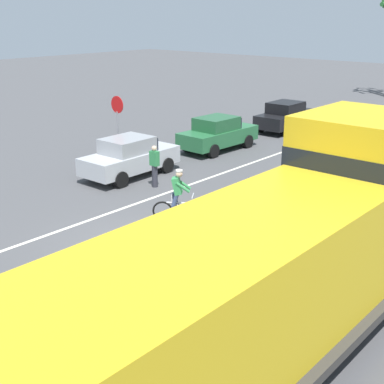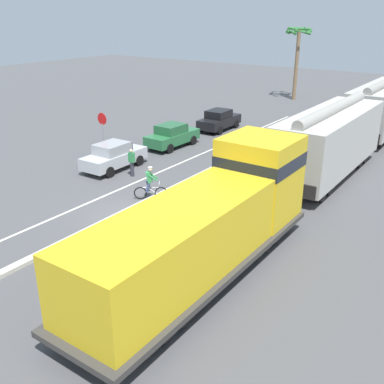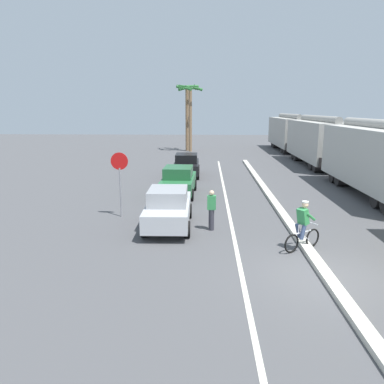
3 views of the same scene
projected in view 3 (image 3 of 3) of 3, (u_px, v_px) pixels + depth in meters
The scene contains 14 objects.
ground_plane at pixel (325, 276), 10.81m from camera, with size 120.00×120.00×0.00m, color #4C4C4F.
median_curb at pixel (284, 216), 16.64m from camera, with size 0.36×36.00×0.16m, color beige.
lane_stripe at pixel (230, 217), 16.76m from camera, with size 0.14×36.00×0.01m, color silver.
hopper_car_lead at pixel (378, 159), 20.34m from camera, with size 2.90×10.60×4.18m.
hopper_car_middle at pixel (317, 141), 31.66m from camera, with size 2.90×10.60×4.18m.
hopper_car_trailing at pixel (288, 132), 42.97m from camera, with size 2.90×10.60×4.18m.
parked_car_silver at pixel (168, 208), 15.16m from camera, with size 1.90×4.23×1.62m.
parked_car_green at pixel (179, 181), 20.78m from camera, with size 1.93×4.25×1.62m.
parked_car_black at pixel (187, 165), 26.64m from camera, with size 1.89×4.23×1.62m.
cyclist at pixel (303, 227), 12.65m from camera, with size 1.43×1.04×1.71m.
stop_sign at pixel (120, 172), 16.37m from camera, with size 0.76×0.08×2.88m.
palm_tree_near at pixel (190, 103), 41.26m from camera, with size 2.77×2.80×7.26m.
palm_tree_far at pixel (187, 101), 42.11m from camera, with size 2.63×2.73×7.53m.
pedestrian_by_cars at pixel (211, 209), 14.75m from camera, with size 0.34×0.22×1.62m.
Camera 3 is at (-3.43, -10.17, 4.73)m, focal length 35.00 mm.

